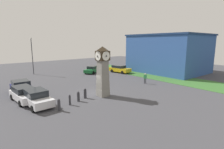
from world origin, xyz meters
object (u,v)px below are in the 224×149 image
car_by_building (37,98)px  bollard_far_row (78,96)px  street_lamp_near_road (32,54)px  bollard_end_row (85,93)px  car_near_tower (24,94)px  bollard_near_tower (59,105)px  pedestrian_near_bench (145,78)px  car_silver_hatch (120,69)px  clock_tower (103,71)px  bollard_mid_row (70,100)px  car_navy_sedan (21,87)px  car_far_lot (92,69)px

car_by_building → bollard_far_row: bearing=70.4°
car_by_building → street_lamp_near_road: size_ratio=0.59×
bollard_end_row → car_near_tower: car_near_tower is taller
bollard_near_tower → car_near_tower: 5.30m
pedestrian_near_bench → car_silver_hatch: bearing=160.0°
bollard_near_tower → bollard_end_row: bearing=114.1°
bollard_near_tower → car_by_building: (-2.57, -1.16, 0.24)m
clock_tower → bollard_mid_row: bearing=-85.2°
clock_tower → street_lamp_near_road: street_lamp_near_road is taller
bollard_near_tower → bollard_end_row: size_ratio=1.00×
clock_tower → pedestrian_near_bench: bearing=95.9°
car_silver_hatch → car_by_building: bearing=-64.4°
bollard_end_row → bollard_near_tower: bearing=-65.9°
clock_tower → car_navy_sedan: (-7.06, -7.20, -2.20)m
bollard_end_row → pedestrian_near_bench: size_ratio=0.71×
bollard_far_row → car_navy_sedan: (-6.98, -4.00, 0.27)m
car_by_building → car_navy_sedan: bearing=-178.1°
bollard_near_tower → bollard_end_row: bollard_near_tower is taller
bollard_far_row → street_lamp_near_road: bearing=177.2°
bollard_near_tower → street_lamp_near_road: (-21.06, 3.62, 3.47)m
bollard_near_tower → bollard_far_row: bollard_near_tower is taller
bollard_mid_row → clock_tower: bearing=94.8°
bollard_far_row → car_silver_hatch: bearing=124.5°
bollard_near_tower → bollard_end_row: 4.13m
car_by_building → clock_tower: bearing=78.4°
bollard_near_tower → car_navy_sedan: bearing=-170.7°
bollard_end_row → car_silver_hatch: bearing=125.3°
clock_tower → car_near_tower: bearing=-116.7°
clock_tower → car_near_tower: size_ratio=1.23×
street_lamp_near_road → bollard_near_tower: bearing=-9.8°
car_near_tower → car_silver_hatch: car_near_tower is taller
clock_tower → car_silver_hatch: bearing=131.2°
bollard_far_row → car_silver_hatch: (-10.58, 15.38, 0.22)m
bollard_near_tower → car_near_tower: car_near_tower is taller
bollard_end_row → car_by_building: size_ratio=0.27×
clock_tower → bollard_near_tower: bearing=-79.1°
bollard_mid_row → bollard_end_row: bollard_end_row is taller
car_by_building → car_near_tower: bearing=-165.0°
bollard_mid_row → car_near_tower: size_ratio=0.23×
bollard_far_row → bollard_end_row: bollard_end_row is taller
car_near_tower → street_lamp_near_road: size_ratio=0.66×
car_far_lot → pedestrian_near_bench: 13.14m
bollard_near_tower → car_navy_sedan: 8.30m
clock_tower → bollard_end_row: bearing=-105.0°
clock_tower → bollard_near_tower: size_ratio=5.06×
bollard_far_row → street_lamp_near_road: size_ratio=0.15×
bollard_mid_row → bollard_far_row: bearing=110.5°
clock_tower → car_far_lot: bearing=151.3°
bollard_far_row → car_by_building: size_ratio=0.26×
bollard_end_row → car_navy_sedan: (-6.50, -5.11, 0.24)m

